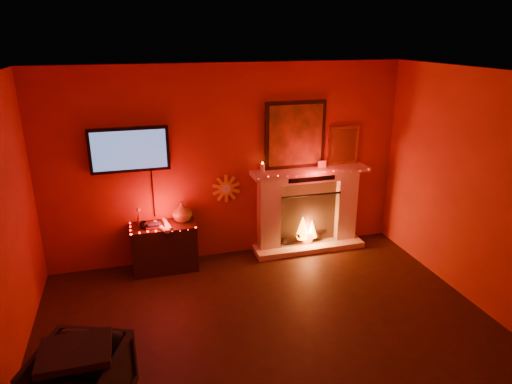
# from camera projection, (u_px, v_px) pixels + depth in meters

# --- Properties ---
(room) EXTENTS (5.00, 5.00, 5.00)m
(room) POSITION_uv_depth(u_px,v_px,m) (291.00, 239.00, 4.00)
(room) COLOR black
(room) RESTS_ON ground
(floor) EXTENTS (5.00, 5.00, 0.00)m
(floor) POSITION_uv_depth(u_px,v_px,m) (287.00, 364.00, 4.45)
(floor) COLOR black
(floor) RESTS_ON ground
(fireplace) EXTENTS (1.72, 0.40, 2.18)m
(fireplace) POSITION_uv_depth(u_px,v_px,m) (307.00, 201.00, 6.67)
(fireplace) COLOR beige
(fireplace) RESTS_ON floor
(tv) EXTENTS (1.00, 0.07, 1.24)m
(tv) POSITION_uv_depth(u_px,v_px,m) (129.00, 150.00, 5.80)
(tv) COLOR black
(tv) RESTS_ON room
(sunburst_clock) EXTENTS (0.40, 0.03, 0.40)m
(sunburst_clock) POSITION_uv_depth(u_px,v_px,m) (226.00, 189.00, 6.36)
(sunburst_clock) COLOR yellow
(sunburst_clock) RESTS_ON room
(console_table) EXTENTS (0.85, 0.51, 0.92)m
(console_table) POSITION_uv_depth(u_px,v_px,m) (165.00, 244.00, 6.14)
(console_table) COLOR black
(console_table) RESTS_ON floor
(armchair) EXTENTS (0.91, 0.92, 0.65)m
(armchair) POSITION_uv_depth(u_px,v_px,m) (81.00, 384.00, 3.76)
(armchair) COLOR black
(armchair) RESTS_ON floor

